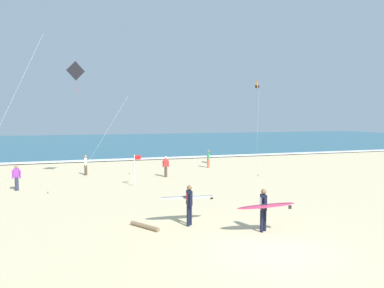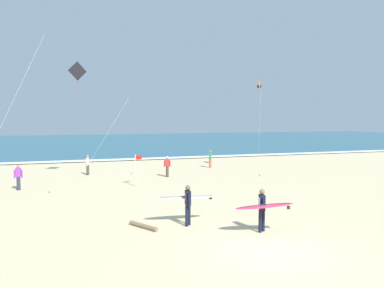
% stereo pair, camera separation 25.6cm
% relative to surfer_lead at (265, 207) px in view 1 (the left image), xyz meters
% --- Properties ---
extents(ground_plane, '(160.00, 160.00, 0.00)m').
position_rel_surfer_lead_xyz_m(ground_plane, '(-0.62, -1.77, -1.05)').
color(ground_plane, beige).
extents(ocean_water, '(160.00, 60.00, 0.08)m').
position_rel_surfer_lead_xyz_m(ocean_water, '(-0.62, 55.82, -1.01)').
color(ocean_water, '#2D6075').
rests_on(ocean_water, ground).
extents(shoreline_foam, '(160.00, 1.77, 0.01)m').
position_rel_surfer_lead_xyz_m(shoreline_foam, '(-0.62, 26.12, -0.96)').
color(shoreline_foam, white).
rests_on(shoreline_foam, ocean_water).
extents(surfer_lead, '(2.32, 1.16, 1.71)m').
position_rel_surfer_lead_xyz_m(surfer_lead, '(0.00, 0.00, 0.00)').
color(surfer_lead, black).
rests_on(surfer_lead, ground).
extents(surfer_trailing, '(2.61, 0.99, 1.71)m').
position_rel_surfer_lead_xyz_m(surfer_trailing, '(-2.49, 2.00, 0.00)').
color(surfer_trailing, black).
rests_on(surfer_trailing, ground).
extents(kite_delta_amber_near, '(1.59, 3.12, 7.74)m').
position_rel_surfer_lead_xyz_m(kite_delta_amber_near, '(7.67, 15.01, 6.16)').
color(kite_delta_amber_near, orange).
rests_on(kite_delta_amber_near, ground).
extents(kite_diamond_charcoal_mid, '(4.57, 1.89, 8.49)m').
position_rel_surfer_lead_xyz_m(kite_diamond_charcoal_mid, '(-6.74, 14.76, 6.53)').
color(kite_diamond_charcoal_mid, black).
rests_on(kite_diamond_charcoal_mid, ground).
extents(bystander_white_top, '(0.22, 0.50, 1.59)m').
position_rel_surfer_lead_xyz_m(bystander_white_top, '(-6.24, 16.90, -0.24)').
color(bystander_white_top, '#4C3D2D').
rests_on(bystander_white_top, ground).
extents(bystander_green_top, '(0.28, 0.47, 1.59)m').
position_rel_surfer_lead_xyz_m(bystander_green_top, '(4.41, 17.96, -0.24)').
color(bystander_green_top, '#D8593F').
rests_on(bystander_green_top, ground).
extents(bystander_purple_top, '(0.50, 0.22, 1.59)m').
position_rel_surfer_lead_xyz_m(bystander_purple_top, '(-10.47, 12.03, -0.24)').
color(bystander_purple_top, '#2D334C').
rests_on(bystander_purple_top, ground).
extents(bystander_red_top, '(0.47, 0.29, 1.59)m').
position_rel_surfer_lead_xyz_m(bystander_red_top, '(-0.47, 14.16, -0.24)').
color(bystander_red_top, '#4C3D2D').
rests_on(bystander_red_top, ground).
extents(lifeguard_flag, '(0.45, 0.05, 2.10)m').
position_rel_surfer_lead_xyz_m(lifeguard_flag, '(-3.26, 11.17, 0.22)').
color(lifeguard_flag, silver).
rests_on(lifeguard_flag, ground).
extents(driftwood_log, '(0.98, 1.39, 0.18)m').
position_rel_surfer_lead_xyz_m(driftwood_log, '(-4.35, 2.03, -0.96)').
color(driftwood_log, '#846B4C').
rests_on(driftwood_log, ground).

